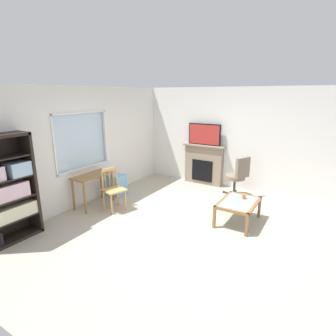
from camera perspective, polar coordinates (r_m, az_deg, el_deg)
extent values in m
cube|color=#B2A893|center=(5.22, 3.83, -12.22)|extent=(6.13, 6.10, 0.02)
cube|color=silver|center=(6.54, -16.27, -3.06)|extent=(5.13, 0.12, 0.81)
cube|color=silver|center=(6.23, -17.62, 13.84)|extent=(5.13, 0.12, 0.54)
cube|color=silver|center=(5.35, -30.77, 2.62)|extent=(1.69, 0.12, 1.23)
cube|color=silver|center=(7.41, -7.98, 7.64)|extent=(2.03, 0.12, 1.23)
cube|color=silver|center=(6.20, -18.21, 5.52)|extent=(1.41, 0.02, 1.23)
cube|color=white|center=(6.27, -17.34, 0.08)|extent=(1.47, 0.06, 0.03)
cube|color=white|center=(6.08, -18.25, 11.05)|extent=(1.47, 0.06, 0.03)
cube|color=white|center=(5.72, -23.08, 4.28)|extent=(0.03, 0.06, 1.23)
cube|color=white|center=(6.62, -13.19, 6.47)|extent=(0.03, 0.06, 1.23)
cube|color=silver|center=(7.15, 13.96, 5.98)|extent=(0.12, 5.30, 2.59)
cube|color=black|center=(5.33, -27.15, -2.74)|extent=(0.05, 0.38, 1.81)
cube|color=black|center=(5.46, -29.84, -12.68)|extent=(0.90, 0.38, 0.05)
cube|color=black|center=(5.30, -32.06, -3.53)|extent=(0.90, 0.02, 1.81)
cube|color=black|center=(5.32, -30.35, -9.30)|extent=(0.85, 0.36, 0.02)
cube|color=black|center=(5.20, -30.87, -5.75)|extent=(0.85, 0.36, 0.02)
cube|color=black|center=(5.09, -31.41, -2.05)|extent=(0.85, 0.36, 0.02)
cube|color=black|center=(5.01, -31.97, 1.80)|extent=(0.85, 0.36, 0.02)
cube|color=beige|center=(5.27, -30.31, -8.03)|extent=(0.77, 0.32, 0.23)
cube|color=beige|center=(5.14, -31.14, -4.36)|extent=(0.65, 0.31, 0.25)
cube|color=#9EBCDB|center=(5.15, -29.37, -0.09)|extent=(0.34, 0.33, 0.23)
cube|color=olive|center=(6.07, -15.72, -1.49)|extent=(0.91, 0.45, 0.03)
cylinder|color=olive|center=(5.81, -17.21, -6.14)|extent=(0.04, 0.04, 0.69)
cylinder|color=olive|center=(6.33, -11.71, -3.96)|extent=(0.04, 0.04, 0.69)
cylinder|color=olive|center=(6.06, -19.42, -5.42)|extent=(0.04, 0.04, 0.69)
cylinder|color=olive|center=(6.56, -13.95, -3.39)|extent=(0.04, 0.04, 0.69)
cube|color=tan|center=(5.82, -11.35, -4.59)|extent=(0.51, 0.50, 0.04)
cylinder|color=tan|center=(5.69, -11.86, -7.60)|extent=(0.04, 0.04, 0.43)
cylinder|color=tan|center=(5.85, -8.98, -6.79)|extent=(0.04, 0.04, 0.43)
cylinder|color=tan|center=(5.95, -13.44, -6.65)|extent=(0.04, 0.04, 0.43)
cylinder|color=tan|center=(6.11, -10.65, -5.91)|extent=(0.04, 0.04, 0.43)
cylinder|color=tan|center=(5.80, -13.73, -2.45)|extent=(0.04, 0.04, 0.45)
cylinder|color=tan|center=(5.96, -10.87, -1.79)|extent=(0.04, 0.04, 0.45)
cube|color=tan|center=(5.82, -12.39, -0.29)|extent=(0.36, 0.13, 0.06)
cylinder|color=tan|center=(5.84, -13.15, -2.60)|extent=(0.02, 0.02, 0.35)
cylinder|color=tan|center=(5.89, -12.26, -2.40)|extent=(0.02, 0.02, 0.35)
cylinder|color=tan|center=(5.94, -11.39, -2.19)|extent=(0.02, 0.02, 0.35)
cube|color=#72ADDB|center=(6.77, -10.84, -3.44)|extent=(0.35, 0.40, 0.51)
cube|color=gray|center=(7.44, 7.56, 0.63)|extent=(0.18, 1.07, 1.05)
cube|color=black|center=(7.39, 7.22, -0.56)|extent=(0.03, 0.59, 0.58)
cube|color=gray|center=(7.30, 7.64, 4.75)|extent=(0.26, 1.17, 0.04)
cube|color=black|center=(7.25, 7.73, 7.09)|extent=(0.05, 0.90, 0.56)
cube|color=#B2332D|center=(7.22, 7.63, 7.06)|extent=(0.01, 0.85, 0.51)
cylinder|color=#7A6B5B|center=(6.69, 14.01, -1.83)|extent=(0.48, 0.48, 0.09)
cube|color=#7A6B5B|center=(6.47, 15.55, 0.06)|extent=(0.39, 0.25, 0.48)
cylinder|color=#38383D|center=(6.76, 13.88, -3.77)|extent=(0.06, 0.06, 0.42)
cube|color=#38383D|center=(6.74, 12.92, -5.68)|extent=(0.27, 0.16, 0.03)
cylinder|color=#38383D|center=(6.65, 12.05, -5.97)|extent=(0.05, 0.05, 0.05)
cube|color=#38383D|center=(6.72, 14.31, -5.84)|extent=(0.22, 0.23, 0.03)
cylinder|color=#38383D|center=(6.60, 14.88, -6.29)|extent=(0.05, 0.05, 0.05)
cube|color=#38383D|center=(6.86, 14.92, -5.43)|extent=(0.16, 0.26, 0.03)
cylinder|color=#38383D|center=(6.89, 16.07, -5.47)|extent=(0.05, 0.05, 0.05)
cube|color=#38383D|center=(6.96, 13.94, -5.05)|extent=(0.28, 0.08, 0.03)
cylinder|color=#38383D|center=(7.09, 14.11, -4.71)|extent=(0.05, 0.05, 0.05)
cube|color=#38383D|center=(6.89, 12.72, -5.19)|extent=(0.08, 0.28, 0.03)
cylinder|color=#38383D|center=(6.95, 11.70, -4.98)|extent=(0.05, 0.05, 0.05)
cube|color=#8C9E99|center=(5.34, 14.72, -6.96)|extent=(0.83, 0.55, 0.02)
cube|color=brown|center=(5.27, 17.86, -7.67)|extent=(0.93, 0.05, 0.05)
cube|color=brown|center=(5.43, 11.65, -6.55)|extent=(0.93, 0.05, 0.05)
cube|color=brown|center=(4.95, 13.16, -8.85)|extent=(0.05, 0.65, 0.05)
cube|color=brown|center=(5.74, 16.03, -5.61)|extent=(0.05, 0.65, 0.05)
cube|color=brown|center=(4.97, 16.36, -11.76)|extent=(0.05, 0.05, 0.38)
cube|color=brown|center=(5.76, 18.78, -8.11)|extent=(0.05, 0.05, 0.38)
cube|color=brown|center=(5.13, 9.77, -10.43)|extent=(0.05, 0.05, 0.38)
cube|color=brown|center=(5.90, 13.04, -7.09)|extent=(0.05, 0.05, 0.38)
cylinder|color=orange|center=(5.49, 15.74, -5.79)|extent=(0.07, 0.07, 0.09)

